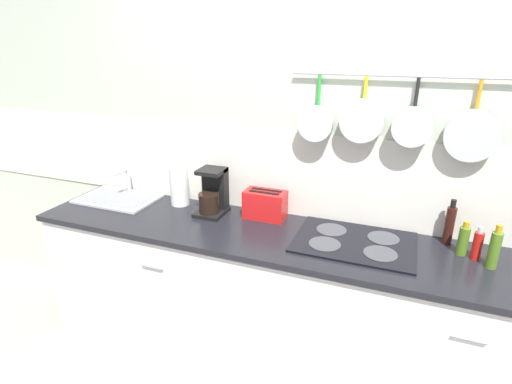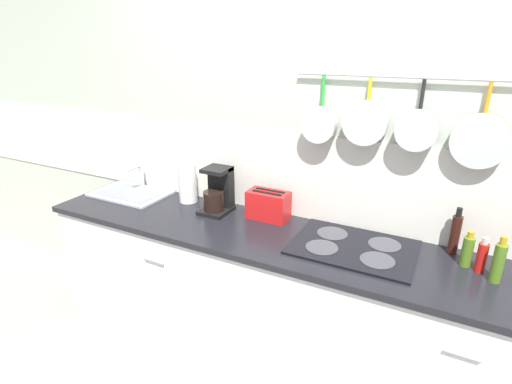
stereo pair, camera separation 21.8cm
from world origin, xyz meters
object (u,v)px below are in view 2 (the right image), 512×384
Objects in this scene: toaster at (268,205)px; bottle_cooking_wine at (482,257)px; bottle_dish_soap at (498,262)px; coffee_maker at (218,193)px; bottle_olive_oil at (467,251)px; paper_towel_roll at (188,183)px; bottle_hot_sauce at (455,234)px.

toaster is 1.53× the size of bottle_cooking_wine.
coffee_maker is at bearing 175.92° from bottle_dish_soap.
bottle_dish_soap is (1.20, -0.15, 0.01)m from toaster.
bottle_dish_soap is at bearing -7.16° from toaster.
bottle_dish_soap is at bearing -47.17° from bottle_cooking_wine.
coffee_maker is 1.41m from bottle_olive_oil.
toaster is at bearing 172.84° from bottle_dish_soap.
paper_towel_roll is at bearing 175.13° from bottle_dish_soap.
paper_towel_roll reaches higher than bottle_olive_oil.
coffee_maker is 1.53m from bottle_dish_soap.
paper_towel_roll is 1.67m from bottle_olive_oil.
paper_towel_roll is at bearing -178.64° from bottle_hot_sauce.
bottle_cooking_wine is 0.78× the size of bottle_dish_soap.
paper_towel_roll is 1.14× the size of bottle_dish_soap.
toaster is at bearing 176.83° from bottle_olive_oil.
bottle_olive_oil is 0.07m from bottle_cooking_wine.
bottle_hot_sauce is 1.43× the size of bottle_cooking_wine.
bottle_hot_sauce is at bearing 2.29° from toaster.
bottle_cooking_wine is at bearing -45.88° from bottle_hot_sauce.
bottle_dish_soap is at bearing -4.08° from coffee_maker.
coffee_maker reaches higher than bottle_hot_sauce.
coffee_maker is 1.15× the size of bottle_hot_sauce.
bottle_olive_oil is at bearing 156.57° from bottle_cooking_wine.
paper_towel_roll is at bearing 177.09° from bottle_cooking_wine.
bottle_cooking_wine is at bearing -1.73° from coffee_maker.
bottle_hot_sauce reaches higher than bottle_cooking_wine.
bottle_hot_sauce reaches higher than bottle_olive_oil.
bottle_cooking_wine is at bearing 132.83° from bottle_dish_soap.
bottle_olive_oil reaches higher than bottle_cooking_wine.
paper_towel_roll is at bearing 179.77° from toaster.
coffee_maker reaches higher than bottle_cooking_wine.
bottle_dish_soap is at bearing -4.87° from paper_towel_roll.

